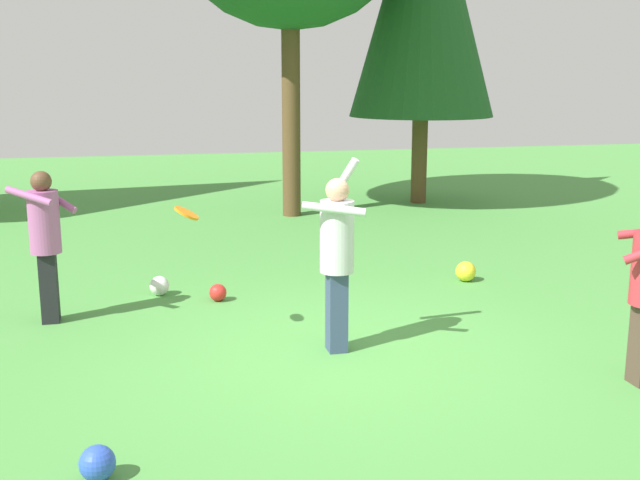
{
  "coord_description": "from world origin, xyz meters",
  "views": [
    {
      "loc": [
        -1.95,
        -7.23,
        2.78
      ],
      "look_at": [
        -0.13,
        0.58,
        1.05
      ],
      "focal_mm": 43.81,
      "sensor_mm": 36.0,
      "label": 1
    }
  ],
  "objects_px": {
    "ball_blue": "(97,463)",
    "ball_red": "(218,293)",
    "person_thrower": "(337,249)",
    "frisbee": "(187,213)",
    "ball_yellow": "(466,271)",
    "person_catcher": "(45,233)",
    "ball_white": "(159,286)"
  },
  "relations": [
    {
      "from": "ball_yellow",
      "to": "ball_blue",
      "type": "relative_size",
      "value": 1.08
    },
    {
      "from": "person_catcher",
      "to": "ball_white",
      "type": "bearing_deg",
      "value": 67.85
    },
    {
      "from": "frisbee",
      "to": "ball_blue",
      "type": "xyz_separation_m",
      "value": [
        -0.83,
        -2.74,
        -1.25
      ]
    },
    {
      "from": "ball_red",
      "to": "ball_yellow",
      "type": "distance_m",
      "value": 3.37
    },
    {
      "from": "ball_blue",
      "to": "ball_red",
      "type": "bearing_deg",
      "value": 73.23
    },
    {
      "from": "person_thrower",
      "to": "ball_red",
      "type": "distance_m",
      "value": 2.46
    },
    {
      "from": "frisbee",
      "to": "ball_blue",
      "type": "distance_m",
      "value": 3.12
    },
    {
      "from": "person_catcher",
      "to": "ball_red",
      "type": "xyz_separation_m",
      "value": [
        1.93,
        0.39,
        -0.92
      ]
    },
    {
      "from": "person_catcher",
      "to": "ball_yellow",
      "type": "bearing_deg",
      "value": 40.54
    },
    {
      "from": "person_thrower",
      "to": "frisbee",
      "type": "bearing_deg",
      "value": 0.0
    },
    {
      "from": "ball_white",
      "to": "frisbee",
      "type": "bearing_deg",
      "value": -81.68
    },
    {
      "from": "ball_white",
      "to": "ball_blue",
      "type": "height_order",
      "value": "ball_blue"
    },
    {
      "from": "person_thrower",
      "to": "person_catcher",
      "type": "bearing_deg",
      "value": -6.11
    },
    {
      "from": "person_catcher",
      "to": "ball_white",
      "type": "height_order",
      "value": "person_catcher"
    },
    {
      "from": "ball_red",
      "to": "ball_white",
      "type": "bearing_deg",
      "value": 148.76
    },
    {
      "from": "person_catcher",
      "to": "ball_yellow",
      "type": "distance_m",
      "value": 5.4
    },
    {
      "from": "frisbee",
      "to": "ball_yellow",
      "type": "xyz_separation_m",
      "value": [
        3.8,
        1.6,
        -1.24
      ]
    },
    {
      "from": "frisbee",
      "to": "ball_yellow",
      "type": "bearing_deg",
      "value": 22.85
    },
    {
      "from": "frisbee",
      "to": "ball_blue",
      "type": "relative_size",
      "value": 1.22
    },
    {
      "from": "ball_yellow",
      "to": "frisbee",
      "type": "bearing_deg",
      "value": -157.15
    },
    {
      "from": "ball_blue",
      "to": "ball_white",
      "type": "bearing_deg",
      "value": 83.07
    },
    {
      "from": "frisbee",
      "to": "ball_white",
      "type": "bearing_deg",
      "value": 98.32
    },
    {
      "from": "frisbee",
      "to": "ball_blue",
      "type": "bearing_deg",
      "value": -106.8
    },
    {
      "from": "person_catcher",
      "to": "ball_white",
      "type": "distance_m",
      "value": 1.73
    },
    {
      "from": "person_catcher",
      "to": "ball_white",
      "type": "relative_size",
      "value": 6.94
    },
    {
      "from": "person_catcher",
      "to": "ball_blue",
      "type": "distance_m",
      "value": 3.94
    },
    {
      "from": "ball_yellow",
      "to": "person_thrower",
      "type": "bearing_deg",
      "value": -136.99
    },
    {
      "from": "frisbee",
      "to": "person_thrower",
      "type": "bearing_deg",
      "value": -23.09
    },
    {
      "from": "person_thrower",
      "to": "person_catcher",
      "type": "xyz_separation_m",
      "value": [
        -2.93,
        1.64,
        -0.04
      ]
    },
    {
      "from": "ball_red",
      "to": "person_thrower",
      "type": "bearing_deg",
      "value": -63.75
    },
    {
      "from": "person_thrower",
      "to": "ball_blue",
      "type": "xyz_separation_m",
      "value": [
        -2.26,
        -2.13,
        -0.94
      ]
    },
    {
      "from": "person_thrower",
      "to": "frisbee",
      "type": "distance_m",
      "value": 1.58
    }
  ]
}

